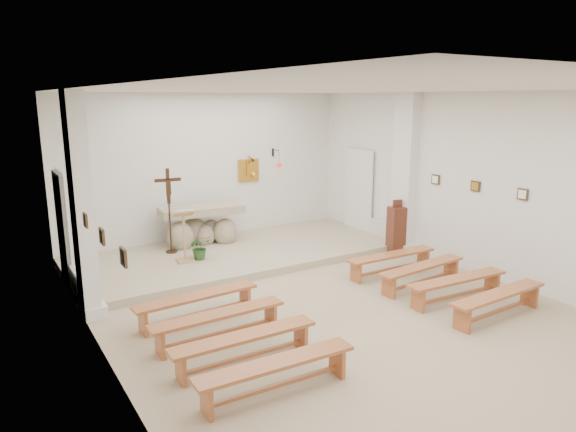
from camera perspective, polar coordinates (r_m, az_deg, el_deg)
ground at (r=8.46m, az=5.31°, el=-10.57°), size 7.00×10.00×0.00m
wall_left at (r=6.48m, az=-19.79°, el=-2.30°), size 0.02×10.00×3.50m
wall_right at (r=10.40m, az=21.05°, el=3.12°), size 0.02×10.00×3.50m
wall_back at (r=12.21m, az=-8.86°, el=5.17°), size 7.00×0.02×3.50m
ceiling at (r=7.77m, az=5.86°, el=13.78°), size 7.00×10.00×0.02m
sanctuary_platform at (r=11.24m, az=-5.55°, el=-4.16°), size 6.98×3.00×0.15m
pilaster_left at (r=8.42m, az=-21.97°, el=0.91°), size 0.26×0.55×3.50m
pilaster_right at (r=11.61m, az=12.83°, el=4.60°), size 0.26×0.55×3.50m
gold_wall_relief at (r=12.64m, az=-4.40°, el=5.09°), size 0.55×0.04×0.55m
sanctuary_lamp at (r=12.74m, az=-1.08°, el=5.91°), size 0.11×0.36×0.44m
station_frame_left_front at (r=5.74m, az=-17.82°, el=-4.38°), size 0.03×0.20×0.20m
station_frame_left_mid at (r=6.68m, az=-19.98°, el=-2.13°), size 0.03×0.20×0.20m
station_frame_left_rear at (r=7.64m, az=-21.59°, el=-0.44°), size 0.03×0.20×0.20m
station_frame_right_front at (r=9.94m, az=24.62°, el=2.21°), size 0.03×0.20×0.20m
station_frame_right_mid at (r=10.51m, az=20.11°, el=3.13°), size 0.03×0.20×0.20m
station_frame_right_rear at (r=11.14m, az=16.07°, el=3.93°), size 0.03×0.20×0.20m
radiator_left at (r=9.46m, az=-22.35°, el=-7.18°), size 0.10×0.85×0.52m
radiator_right at (r=12.44m, az=10.43°, el=-1.71°), size 0.10×0.85×0.52m
altar at (r=11.74m, az=-9.60°, el=-1.32°), size 1.90×0.91×0.95m
lectern at (r=10.46m, az=-11.44°, el=-2.16°), size 0.42×0.37×1.09m
crucifix_stand at (r=11.04m, az=-13.08°, el=1.25°), size 0.55×0.24×1.81m
potted_plant at (r=10.66m, az=-9.76°, el=-3.44°), size 0.45×0.39×0.50m
donation_pedestal at (r=11.59m, az=11.92°, el=-1.51°), size 0.38×0.38×1.21m
bench_left_front at (r=8.13m, az=-10.10°, el=-9.31°), size 2.00×0.42×0.42m
bench_right_front at (r=10.22m, az=11.39°, el=-4.71°), size 1.99×0.38×0.42m
bench_left_second at (r=7.45m, az=-7.73°, el=-11.36°), size 1.99×0.34×0.42m
bench_right_second at (r=9.68m, az=14.65°, el=-5.88°), size 2.00×0.46×0.42m
bench_left_third at (r=6.80m, az=-4.86°, el=-13.79°), size 1.99×0.35×0.42m
bench_right_third at (r=9.19m, az=18.28°, el=-7.15°), size 2.00×0.45×0.42m
bench_left_fourth at (r=6.18m, az=-1.30°, el=-16.68°), size 2.00×0.39×0.42m
bench_right_fourth at (r=8.74m, az=22.34°, el=-8.52°), size 1.99×0.37×0.42m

